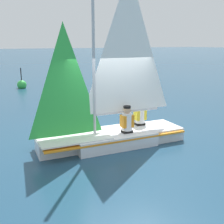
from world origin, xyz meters
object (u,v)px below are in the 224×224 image
(buoy_marker, at_px, (22,85))
(sailor_helm, at_px, (127,124))
(sailboat_main, at_px, (112,121))
(sailor_crew, at_px, (140,118))

(buoy_marker, bearing_deg, sailor_helm, 92.31)
(sailboat_main, distance_m, buoy_marker, 11.99)
(sailor_crew, bearing_deg, sailboat_main, 15.58)
(sailboat_main, relative_size, buoy_marker, 3.49)
(sailor_helm, distance_m, sailor_crew, 0.89)
(sailor_crew, bearing_deg, sailor_helm, 35.48)
(sailor_helm, bearing_deg, sailor_crew, -144.52)
(sailor_crew, distance_m, buoy_marker, 11.83)
(buoy_marker, bearing_deg, sailor_crew, 96.11)
(buoy_marker, bearing_deg, sailboat_main, 90.70)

